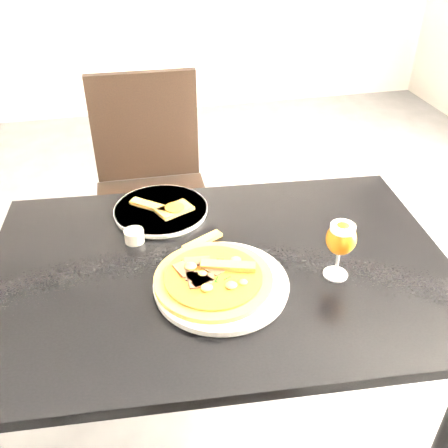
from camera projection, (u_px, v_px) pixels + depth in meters
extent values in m
plane|color=#505052|center=(195.00, 436.00, 1.71)|extent=(6.00, 6.00, 0.00)
cube|color=black|center=(220.00, 269.00, 1.30)|extent=(1.26, 0.89, 0.03)
cylinder|color=black|center=(443.00, 445.00, 1.30)|extent=(0.05, 0.05, 0.72)
cylinder|color=black|center=(53.00, 304.00, 1.73)|extent=(0.05, 0.05, 0.72)
cylinder|color=black|center=(352.00, 276.00, 1.85)|extent=(0.05, 0.05, 0.72)
cube|color=black|center=(154.00, 209.00, 2.01)|extent=(0.46, 0.46, 0.04)
cylinder|color=black|center=(117.00, 291.00, 1.98)|extent=(0.04, 0.04, 0.46)
cylinder|color=black|center=(207.00, 280.00, 2.03)|extent=(0.04, 0.04, 0.46)
cylinder|color=black|center=(115.00, 238.00, 2.27)|extent=(0.04, 0.04, 0.46)
cylinder|color=black|center=(194.00, 230.00, 2.33)|extent=(0.04, 0.04, 0.46)
cube|color=black|center=(145.00, 127.00, 2.02)|extent=(0.43, 0.04, 0.45)
cylinder|color=white|center=(221.00, 285.00, 1.21)|extent=(0.44, 0.44, 0.02)
cylinder|color=#A55F27|center=(213.00, 279.00, 1.21)|extent=(0.29, 0.29, 0.01)
cylinder|color=#A9500E|center=(213.00, 276.00, 1.20)|extent=(0.24, 0.24, 0.01)
cube|color=#4A2F20|center=(226.00, 273.00, 1.21)|extent=(0.06, 0.03, 0.00)
cube|color=#4A2F20|center=(223.00, 263.00, 1.24)|extent=(0.06, 0.06, 0.00)
cube|color=#4A2F20|center=(201.00, 258.00, 1.25)|extent=(0.04, 0.06, 0.00)
cube|color=#4A2F20|center=(201.00, 273.00, 1.21)|extent=(0.06, 0.05, 0.00)
cube|color=#4A2F20|center=(196.00, 283.00, 1.17)|extent=(0.06, 0.05, 0.00)
cube|color=#4A2F20|center=(213.00, 295.00, 1.14)|extent=(0.04, 0.06, 0.00)
cube|color=#4A2F20|center=(223.00, 280.00, 1.18)|extent=(0.06, 0.06, 0.00)
ellipsoid|color=gold|center=(220.00, 270.00, 1.21)|extent=(0.03, 0.03, 0.01)
ellipsoid|color=gold|center=(208.00, 256.00, 1.26)|extent=(0.03, 0.03, 0.01)
ellipsoid|color=gold|center=(205.00, 272.00, 1.20)|extent=(0.03, 0.03, 0.01)
ellipsoid|color=gold|center=(190.00, 287.00, 1.16)|extent=(0.03, 0.03, 0.01)
ellipsoid|color=gold|center=(215.00, 279.00, 1.18)|extent=(0.03, 0.03, 0.01)
ellipsoid|color=gold|center=(242.00, 280.00, 1.18)|extent=(0.03, 0.03, 0.01)
cube|color=#104B0D|center=(214.00, 271.00, 1.21)|extent=(0.01, 0.02, 0.00)
cube|color=#104B0D|center=(206.00, 264.00, 1.24)|extent=(0.01, 0.02, 0.00)
cube|color=#104B0D|center=(187.00, 264.00, 1.24)|extent=(0.02, 0.02, 0.00)
cube|color=#104B0D|center=(200.00, 275.00, 1.20)|extent=(0.02, 0.01, 0.00)
cube|color=#104B0D|center=(191.00, 284.00, 1.17)|extent=(0.02, 0.01, 0.00)
cube|color=#104B0D|center=(210.00, 279.00, 1.19)|extent=(0.01, 0.02, 0.00)
cube|color=#104B0D|center=(216.00, 288.00, 1.16)|extent=(0.01, 0.02, 0.00)
cube|color=#104B0D|center=(235.00, 292.00, 1.15)|extent=(0.01, 0.02, 0.00)
cube|color=#104B0D|center=(226.00, 277.00, 1.19)|extent=(0.02, 0.01, 0.00)
cube|color=#104B0D|center=(238.00, 270.00, 1.22)|extent=(0.02, 0.00, 0.00)
cube|color=#104B0D|center=(218.00, 272.00, 1.21)|extent=(0.02, 0.01, 0.00)
cube|color=#A55F27|center=(232.00, 273.00, 1.20)|extent=(0.14, 0.07, 0.01)
cylinder|color=white|center=(161.00, 210.00, 1.49)|extent=(0.33, 0.33, 0.01)
cube|color=#A55F27|center=(149.00, 205.00, 1.49)|extent=(0.11, 0.10, 0.01)
cube|color=#A55F27|center=(175.00, 210.00, 1.47)|extent=(0.12, 0.10, 0.01)
cylinder|color=#A9500E|center=(175.00, 208.00, 1.47)|extent=(0.06, 0.06, 0.00)
cube|color=#A55F27|center=(202.00, 241.00, 1.37)|extent=(0.12, 0.08, 0.01)
cylinder|color=beige|center=(134.00, 236.00, 1.37)|extent=(0.05, 0.05, 0.04)
cylinder|color=gold|center=(134.00, 232.00, 1.36)|extent=(0.05, 0.05, 0.01)
cylinder|color=silver|center=(335.00, 274.00, 1.26)|extent=(0.06, 0.06, 0.00)
cylinder|color=silver|center=(337.00, 263.00, 1.24)|extent=(0.01, 0.01, 0.07)
ellipsoid|color=#9A540E|center=(341.00, 239.00, 1.19)|extent=(0.07, 0.07, 0.08)
cylinder|color=white|center=(343.00, 228.00, 1.18)|extent=(0.06, 0.06, 0.01)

